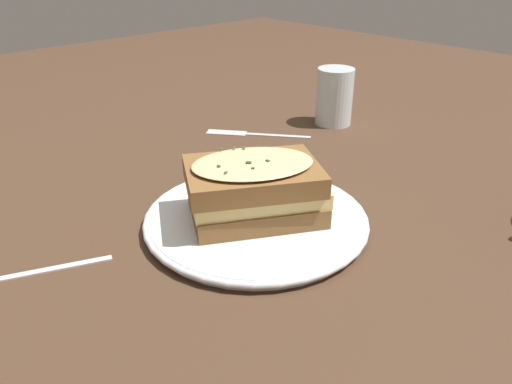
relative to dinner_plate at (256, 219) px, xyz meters
The scene contains 5 objects.
ground_plane 0.02m from the dinner_plate, 119.16° to the left, with size 2.40×2.40×0.00m, color #473021.
dinner_plate is the anchor object (origin of this frame).
sandwich 0.04m from the dinner_plate, 156.67° to the right, with size 0.19×0.17×0.08m.
water_glass 0.39m from the dinner_plate, 25.05° to the left, with size 0.07×0.07×0.10m, color silver.
fork 0.31m from the dinner_plate, 49.73° to the left, with size 0.12×0.15×0.00m.
Camera 1 is at (-0.35, -0.38, 0.31)m, focal length 35.00 mm.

